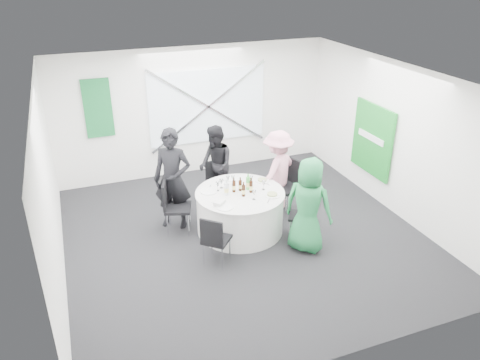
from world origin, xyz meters
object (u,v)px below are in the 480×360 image
object	(u,v)px
person_woman_pink	(278,171)
green_water_bottle	(248,183)
person_man_back	(216,165)
chair_back_right	(291,182)
chair_front_right	(305,213)
person_man_back_left	(173,179)
person_woman_green	(308,206)
chair_front_left	(214,237)
clear_water_bottle	(226,189)
chair_back	(216,179)
banquet_table	(240,212)
chair_back_left	(172,203)

from	to	relation	value
person_woman_pink	green_water_bottle	xyz separation A→B (m)	(-0.78, -0.45, 0.08)
person_man_back	green_water_bottle	bearing A→B (deg)	8.90
chair_back_right	chair_front_right	size ratio (longest dim) A/B	1.20
person_woman_pink	chair_front_right	bearing A→B (deg)	61.36
chair_back_right	person_man_back	bearing A→B (deg)	-142.28
person_man_back_left	person_woman_pink	world-z (taller)	person_man_back_left
chair_back_right	person_woman_pink	size ratio (longest dim) A/B	0.63
chair_front_right	person_woman_green	bearing A→B (deg)	10.73
chair_front_left	person_woman_pink	xyz separation A→B (m)	(1.70, 1.35, 0.28)
chair_front_left	person_woman_green	bearing A→B (deg)	-141.76
person_woman_pink	clear_water_bottle	bearing A→B (deg)	-5.19
chair_front_left	clear_water_bottle	world-z (taller)	clear_water_bottle
green_water_bottle	chair_front_right	bearing A→B (deg)	-41.21
chair_front_left	person_man_back	distance (m)	2.18
chair_back_right	person_woman_pink	bearing A→B (deg)	-138.72
chair_front_left	person_man_back_left	xyz separation A→B (m)	(-0.30, 1.43, 0.42)
chair_front_right	person_woman_pink	bearing A→B (deg)	-147.66
person_woman_green	person_man_back	bearing A→B (deg)	-19.75
chair_back	person_woman_green	distance (m)	2.35
chair_front_right	person_man_back_left	distance (m)	2.37
chair_back_right	clear_water_bottle	distance (m)	1.51
green_water_bottle	person_man_back	bearing A→B (deg)	100.79
banquet_table	clear_water_bottle	world-z (taller)	clear_water_bottle
green_water_bottle	chair_back_right	bearing A→B (deg)	17.37
person_man_back	green_water_bottle	world-z (taller)	person_man_back
chair_front_left	chair_back_right	bearing A→B (deg)	-105.91
chair_back_right	person_man_back	size ratio (longest dim) A/B	0.64
banquet_table	chair_back	bearing A→B (deg)	91.84
person_man_back	banquet_table	bearing A→B (deg)	0.00
chair_front_right	person_man_back_left	bearing A→B (deg)	-88.65
chair_back	person_man_back	size ratio (longest dim) A/B	0.53
banquet_table	chair_front_right	world-z (taller)	chair_front_right
green_water_bottle	clear_water_bottle	bearing A→B (deg)	-170.48
chair_back_left	person_woman_pink	size ratio (longest dim) A/B	0.62
chair_back	clear_water_bottle	bearing A→B (deg)	-101.53
chair_back	person_man_back	distance (m)	0.30
green_water_bottle	chair_back	bearing A→B (deg)	100.69
banquet_table	person_woman_green	xyz separation A→B (m)	(0.83, -0.93, 0.44)
clear_water_bottle	banquet_table	bearing A→B (deg)	-0.08
person_woman_green	chair_front_right	bearing A→B (deg)	-63.56
chair_front_left	person_man_back	xyz separation A→B (m)	(0.70, 2.05, 0.28)
chair_back	green_water_bottle	bearing A→B (deg)	-81.15
chair_front_right	chair_back_left	bearing A→B (deg)	-82.97
chair_front_right	green_water_bottle	size ratio (longest dim) A/B	2.88
person_man_back	clear_water_bottle	size ratio (longest dim) A/B	5.34
person_woman_green	banquet_table	bearing A→B (deg)	0.00
person_man_back_left	person_woman_pink	xyz separation A→B (m)	(2.00, -0.08, -0.13)
chair_back_left	person_man_back_left	xyz separation A→B (m)	(0.08, 0.22, 0.35)
chair_back_left	person_woman_green	distance (m)	2.36
banquet_table	person_woman_pink	distance (m)	1.17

